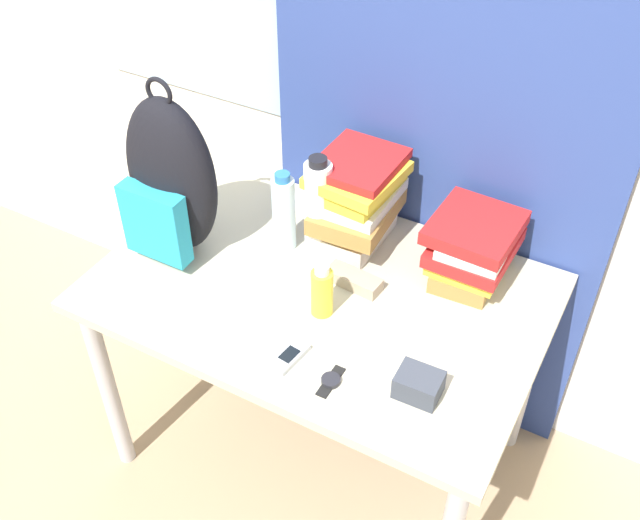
{
  "coord_description": "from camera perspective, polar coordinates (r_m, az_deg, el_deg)",
  "views": [
    {
      "loc": [
        0.69,
        -0.87,
        2.06
      ],
      "look_at": [
        0.0,
        0.38,
        0.81
      ],
      "focal_mm": 42.0,
      "sensor_mm": 36.0,
      "label": 1
    }
  ],
  "objects": [
    {
      "name": "wall_back",
      "position": [
        2.02,
        6.59,
        17.31
      ],
      "size": [
        6.0,
        0.06,
        2.5
      ],
      "color": "silver",
      "rests_on": "ground_plane"
    },
    {
      "name": "curtain_blue",
      "position": [
        1.92,
        10.12,
        15.71
      ],
      "size": [
        0.99,
        0.04,
        2.5
      ],
      "color": "navy",
      "rests_on": "ground_plane"
    },
    {
      "name": "desk",
      "position": [
        2.02,
        0.0,
        -4.01
      ],
      "size": [
        1.16,
        0.76,
        0.71
      ],
      "color": "#B7B299",
      "rests_on": "ground_plane"
    },
    {
      "name": "backpack",
      "position": [
        1.99,
        -11.32,
        5.91
      ],
      "size": [
        0.26,
        0.19,
        0.51
      ],
      "color": "black",
      "rests_on": "desk"
    },
    {
      "name": "book_stack_left",
      "position": [
        2.03,
        2.85,
        4.67
      ],
      "size": [
        0.23,
        0.28,
        0.26
      ],
      "color": "silver",
      "rests_on": "desk"
    },
    {
      "name": "book_stack_center",
      "position": [
        1.98,
        11.61,
        0.9
      ],
      "size": [
        0.22,
        0.25,
        0.18
      ],
      "color": "olive",
      "rests_on": "desk"
    },
    {
      "name": "water_bottle",
      "position": [
        2.02,
        -2.78,
        3.62
      ],
      "size": [
        0.06,
        0.06,
        0.24
      ],
      "color": "silver",
      "rests_on": "desk"
    },
    {
      "name": "sports_bottle",
      "position": [
        2.0,
        -0.15,
        4.05
      ],
      "size": [
        0.08,
        0.08,
        0.3
      ],
      "color": "white",
      "rests_on": "desk"
    },
    {
      "name": "sunscreen_bottle",
      "position": [
        1.85,
        0.15,
        -2.39
      ],
      "size": [
        0.06,
        0.06,
        0.15
      ],
      "color": "yellow",
      "rests_on": "desk"
    },
    {
      "name": "cell_phone",
      "position": [
        1.79,
        -2.34,
        -7.36
      ],
      "size": [
        0.06,
        0.11,
        0.02
      ],
      "color": "#B7BCC6",
      "rests_on": "desk"
    },
    {
      "name": "sunglasses_case",
      "position": [
        1.96,
        2.59,
        -1.51
      ],
      "size": [
        0.15,
        0.07,
        0.04
      ],
      "color": "gray",
      "rests_on": "desk"
    },
    {
      "name": "camera_pouch",
      "position": [
        1.72,
        7.53,
        -9.39
      ],
      "size": [
        0.1,
        0.08,
        0.06
      ],
      "color": "#383D47",
      "rests_on": "desk"
    },
    {
      "name": "wristwatch",
      "position": [
        1.74,
        0.83,
        -9.18
      ],
      "size": [
        0.05,
        0.1,
        0.01
      ],
      "color": "black",
      "rests_on": "desk"
    }
  ]
}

